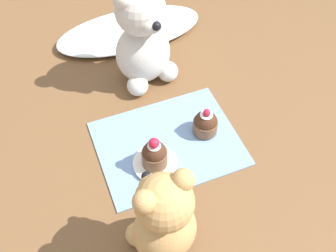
# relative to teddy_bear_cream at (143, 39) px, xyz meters

# --- Properties ---
(ground_plane) EXTENTS (4.00, 4.00, 0.00)m
(ground_plane) POSITION_rel_teddy_bear_cream_xyz_m (-0.02, -0.19, -0.11)
(ground_plane) COLOR brown
(knitted_placemat) EXTENTS (0.27, 0.21, 0.01)m
(knitted_placemat) POSITION_rel_teddy_bear_cream_xyz_m (-0.02, -0.19, -0.10)
(knitted_placemat) COLOR #7A9ED1
(knitted_placemat) RESTS_ON ground_plane
(tulle_cloth) EXTENTS (0.36, 0.16, 0.03)m
(tulle_cloth) POSITION_rel_teddy_bear_cream_xyz_m (0.01, 0.15, -0.09)
(tulle_cloth) COLOR white
(tulle_cloth) RESTS_ON ground_plane
(teddy_bear_cream) EXTENTS (0.14, 0.13, 0.23)m
(teddy_bear_cream) POSITION_rel_teddy_bear_cream_xyz_m (0.00, 0.00, 0.00)
(teddy_bear_cream) COLOR silver
(teddy_bear_cream) RESTS_ON ground_plane
(teddy_bear_tan) EXTENTS (0.12, 0.11, 0.20)m
(teddy_bear_tan) POSITION_rel_teddy_bear_cream_xyz_m (-0.10, -0.37, -0.02)
(teddy_bear_tan) COLOR tan
(teddy_bear_tan) RESTS_ON ground_plane
(cupcake_near_cream_bear) EXTENTS (0.05, 0.05, 0.06)m
(cupcake_near_cream_bear) POSITION_rel_teddy_bear_cream_xyz_m (0.06, -0.19, -0.08)
(cupcake_near_cream_bear) COLOR brown
(cupcake_near_cream_bear) RESTS_ON knitted_placemat
(saucer_plate) EXTENTS (0.08, 0.08, 0.01)m
(saucer_plate) POSITION_rel_teddy_bear_cream_xyz_m (-0.06, -0.23, -0.10)
(saucer_plate) COLOR white
(saucer_plate) RESTS_ON knitted_placemat
(cupcake_near_tan_bear) EXTENTS (0.05, 0.05, 0.07)m
(cupcake_near_tan_bear) POSITION_rel_teddy_bear_cream_xyz_m (-0.06, -0.23, -0.07)
(cupcake_near_tan_bear) COLOR brown
(cupcake_near_tan_bear) RESTS_ON saucer_plate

